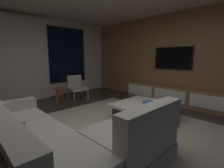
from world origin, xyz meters
The scene contains 11 objects.
floor centered at (0.00, 0.00, 0.00)m, with size 9.20×9.20×0.00m, color #332B26.
back_wall_with_window centered at (-0.06, 3.62, 1.34)m, with size 6.60×0.30×2.70m.
media_wall centered at (3.06, 0.00, 1.35)m, with size 0.12×7.80×2.70m.
area_rug centered at (0.35, -0.10, 0.01)m, with size 3.20×3.80×0.01m, color #ADA391.
sectional_couch centered at (-0.95, -0.13, 0.29)m, with size 1.98×2.50×0.82m.
coffee_table centered at (1.10, -0.05, 0.19)m, with size 1.16×1.16×0.36m.
book_stack_on_coffee_table centered at (1.09, -0.17, 0.41)m, with size 0.23×0.19×0.09m.
accent_chair_near_window centered at (1.03, 2.58, 0.43)m, with size 0.61×0.63×0.78m.
side_stool centered at (0.40, 2.56, 0.37)m, with size 0.32×0.32×0.46m.
media_console centered at (2.77, 0.05, 0.25)m, with size 0.46×3.10×0.52m.
mounted_tv centered at (2.95, 0.25, 1.35)m, with size 0.05×1.15×0.66m.
Camera 1 is at (-1.80, -2.01, 1.36)m, focal length 25.99 mm.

